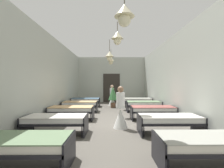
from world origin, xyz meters
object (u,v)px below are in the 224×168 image
object	(u,v)px
bed_left_row_3	(80,104)
bed_right_row_4	(138,100)
bed_right_row_0	(207,143)
bed_left_row_4	(86,100)
bed_right_row_3	(143,104)
bed_left_row_1	(56,120)
nurse_near_aisle	(112,98)
potted_plant	(113,94)
bed_left_row_0	(20,144)
bed_right_row_1	(169,120)
bed_left_row_2	(72,110)
nurse_mid_aisle	(121,113)
bed_right_row_2	(153,109)

from	to	relation	value
bed_left_row_3	bed_right_row_4	distance (m)	4.00
bed_right_row_0	bed_left_row_4	bearing A→B (deg)	114.87
bed_right_row_3	bed_left_row_4	xyz separation A→B (m)	(-3.52, 1.90, 0.00)
bed_left_row_1	nurse_near_aisle	bearing A→B (deg)	73.98
bed_right_row_0	potted_plant	size ratio (longest dim) A/B	1.39
bed_left_row_0	bed_left_row_4	xyz separation A→B (m)	(0.00, 7.60, 0.00)
bed_left_row_4	potted_plant	bearing A→B (deg)	-10.37
bed_right_row_1	bed_right_row_4	size ratio (longest dim) A/B	1.00
bed_right_row_1	bed_left_row_4	size ratio (longest dim) A/B	1.00
bed_left_row_2	nurse_near_aisle	distance (m)	4.67
bed_left_row_0	nurse_mid_aisle	size ratio (longest dim) A/B	1.28
bed_right_row_4	nurse_near_aisle	world-z (taller)	nurse_near_aisle
bed_left_row_4	bed_right_row_3	bearing A→B (deg)	-28.33
bed_right_row_1	nurse_mid_aisle	world-z (taller)	nurse_mid_aisle
bed_right_row_2	bed_left_row_4	bearing A→B (deg)	132.84
bed_right_row_0	bed_right_row_2	distance (m)	3.80
bed_left_row_2	bed_right_row_3	distance (m)	4.00
nurse_mid_aisle	potted_plant	xyz separation A→B (m)	(-0.20, 4.73, 0.34)
bed_left_row_2	nurse_mid_aisle	bearing A→B (deg)	-31.69
bed_right_row_2	potted_plant	xyz separation A→B (m)	(-1.68, 3.46, 0.43)
nurse_mid_aisle	bed_right_row_2	bearing A→B (deg)	-81.20
bed_right_row_4	potted_plant	world-z (taller)	potted_plant
bed_right_row_3	nurse_mid_aisle	size ratio (longest dim) A/B	1.28
bed_right_row_2	bed_right_row_3	world-z (taller)	same
bed_right_row_0	nurse_mid_aisle	world-z (taller)	nurse_mid_aisle
bed_right_row_1	bed_left_row_3	size ratio (longest dim) A/B	1.00
bed_right_row_1	bed_right_row_3	bearing A→B (deg)	90.00
bed_left_row_2	bed_left_row_0	bearing A→B (deg)	-90.00
bed_right_row_1	nurse_near_aisle	bearing A→B (deg)	105.65
bed_right_row_2	bed_left_row_4	xyz separation A→B (m)	(-3.52, 3.80, 0.00)
bed_left_row_0	bed_right_row_4	distance (m)	8.38
bed_right_row_2	bed_left_row_4	size ratio (longest dim) A/B	1.00
bed_left_row_3	nurse_near_aisle	xyz separation A→B (m)	(1.78, 2.41, 0.09)
nurse_near_aisle	bed_left_row_4	bearing A→B (deg)	96.15
bed_right_row_0	bed_left_row_2	world-z (taller)	same
bed_left_row_0	nurse_mid_aisle	world-z (taller)	nurse_mid_aisle
bed_left_row_4	nurse_near_aisle	bearing A→B (deg)	16.02
bed_left_row_0	bed_left_row_2	world-z (taller)	same
nurse_near_aisle	bed_right_row_0	bearing A→B (deg)	-177.77
bed_right_row_1	nurse_near_aisle	xyz separation A→B (m)	(-1.74, 6.21, 0.09)
bed_right_row_0	bed_right_row_1	bearing A→B (deg)	90.00
nurse_near_aisle	potted_plant	xyz separation A→B (m)	(0.06, -0.85, 0.34)
bed_left_row_2	bed_left_row_4	world-z (taller)	same
bed_right_row_2	bed_left_row_3	size ratio (longest dim) A/B	1.00
bed_right_row_0	bed_right_row_4	xyz separation A→B (m)	(0.00, 7.60, 0.00)
bed_left_row_0	bed_right_row_2	size ratio (longest dim) A/B	1.00
bed_left_row_1	bed_left_row_2	world-z (taller)	same
bed_left_row_1	bed_left_row_4	size ratio (longest dim) A/B	1.00
bed_right_row_1	bed_left_row_2	size ratio (longest dim) A/B	1.00
bed_right_row_1	bed_right_row_2	world-z (taller)	same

